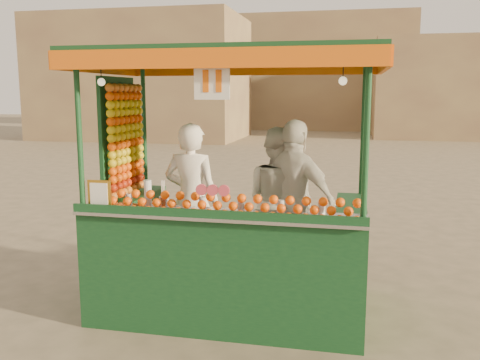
% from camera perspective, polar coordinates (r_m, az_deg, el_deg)
% --- Properties ---
extents(ground, '(90.00, 90.00, 0.00)m').
position_cam_1_polar(ground, '(6.10, -3.17, -12.60)').
color(ground, brown).
rests_on(ground, ground).
extents(building_left, '(10.00, 6.00, 6.00)m').
position_cam_1_polar(building_left, '(27.54, -10.48, 10.78)').
color(building_left, '#988156').
rests_on(building_left, ground).
extents(building_right, '(9.00, 6.00, 5.00)m').
position_cam_1_polar(building_right, '(29.95, 23.02, 9.12)').
color(building_right, '#988156').
rests_on(building_right, ground).
extents(building_center, '(14.00, 7.00, 7.00)m').
position_cam_1_polar(building_center, '(35.64, 6.62, 11.34)').
color(building_center, '#988156').
rests_on(building_center, ground).
extents(juice_cart, '(2.97, 1.92, 2.70)m').
position_cam_1_polar(juice_cart, '(5.48, -1.72, -5.49)').
color(juice_cart, '#0F371C').
rests_on(juice_cart, ground).
extents(vendor_left, '(0.62, 0.42, 1.66)m').
position_cam_1_polar(vendor_left, '(5.77, -5.29, -2.04)').
color(vendor_left, white).
rests_on(vendor_left, ground).
extents(vendor_middle, '(0.99, 0.95, 1.61)m').
position_cam_1_polar(vendor_middle, '(5.74, 4.17, -2.29)').
color(vendor_middle, beige).
rests_on(vendor_middle, ground).
extents(vendor_right, '(1.07, 0.85, 1.70)m').
position_cam_1_polar(vendor_right, '(5.58, 5.91, -2.20)').
color(vendor_right, beige).
rests_on(vendor_right, ground).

